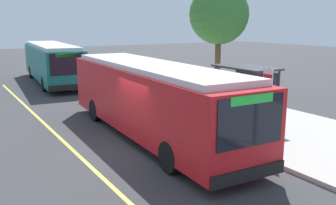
{
  "coord_description": "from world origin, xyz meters",
  "views": [
    {
      "loc": [
        11.44,
        -5.87,
        4.47
      ],
      "look_at": [
        0.17,
        1.03,
        1.63
      ],
      "focal_mm": 39.52,
      "sensor_mm": 36.0,
      "label": 1
    }
  ],
  "objects": [
    {
      "name": "street_tree_near_shelter",
      "position": [
        -6.34,
        8.59,
        4.96
      ],
      "size": [
        3.57,
        3.57,
        6.63
      ],
      "color": "brown",
      "rests_on": "sidewalk_curb"
    },
    {
      "name": "lane_stripe_center",
      "position": [
        0.0,
        -2.2,
        0.0
      ],
      "size": [
        36.0,
        0.14,
        0.01
      ],
      "primitive_type": "cube",
      "color": "#E0D64C",
      "rests_on": "ground_plane"
    },
    {
      "name": "pedestrian_commuter",
      "position": [
        1.0,
        3.64,
        1.12
      ],
      "size": [
        0.24,
        0.4,
        1.69
      ],
      "color": "#282D47",
      "rests_on": "sidewalk_curb"
    },
    {
      "name": "transit_bus_second",
      "position": [
        -17.15,
        1.27,
        1.62
      ],
      "size": [
        12.05,
        3.57,
        2.95
      ],
      "color": "#146B66",
      "rests_on": "ground_plane"
    },
    {
      "name": "ground_plane",
      "position": [
        0.0,
        0.0,
        0.0
      ],
      "size": [
        120.0,
        120.0,
        0.0
      ],
      "primitive_type": "plane",
      "color": "#38383A"
    },
    {
      "name": "bus_shelter",
      "position": [
        -0.68,
        5.6,
        1.92
      ],
      "size": [
        2.9,
        1.6,
        2.48
      ],
      "color": "#333338",
      "rests_on": "sidewalk_curb"
    },
    {
      "name": "waiting_bench",
      "position": [
        -0.53,
        5.42,
        0.63
      ],
      "size": [
        1.6,
        0.48,
        0.95
      ],
      "color": "brown",
      "rests_on": "sidewalk_curb"
    },
    {
      "name": "transit_bus_main",
      "position": [
        -1.1,
        1.01,
        1.62
      ],
      "size": [
        11.78,
        3.03,
        2.95
      ],
      "color": "red",
      "rests_on": "ground_plane"
    },
    {
      "name": "route_sign_post",
      "position": [
        2.37,
        3.79,
        1.96
      ],
      "size": [
        0.44,
        0.08,
        2.8
      ],
      "color": "#333338",
      "rests_on": "sidewalk_curb"
    },
    {
      "name": "sidewalk_curb",
      "position": [
        0.0,
        6.0,
        0.07
      ],
      "size": [
        44.0,
        6.4,
        0.15
      ],
      "primitive_type": "cube",
      "color": "#B7B2A8",
      "rests_on": "ground_plane"
    }
  ]
}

